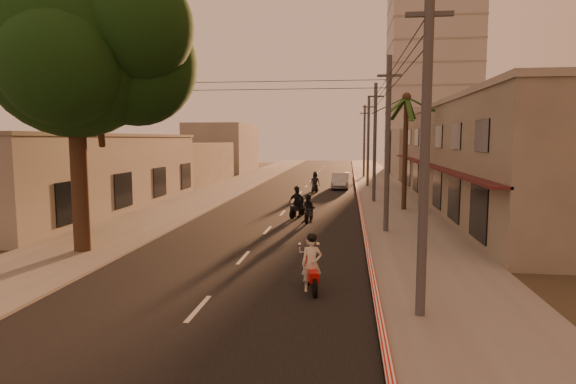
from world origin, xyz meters
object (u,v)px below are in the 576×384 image
Objects in this scene: palm_tree at (406,104)px; scooter_mid_b at (297,203)px; parked_car at (340,181)px; scooter_far_a at (315,183)px; scooter_mid_a at (309,209)px; scooter_red at (312,265)px; broadleaf_tree at (84,50)px.

palm_tree is 9.97m from scooter_mid_b.
palm_tree reaches higher than scooter_mid_b.
scooter_far_a is at bearing -122.37° from parked_car.
scooter_mid_a is at bearing -93.60° from parked_car.
parked_car is at bearing 93.35° from scooter_mid_a.
scooter_mid_a is (-1.12, 12.68, -0.07)m from scooter_red.
parked_car is at bearing 102.16° from scooter_mid_b.
parked_car is at bearing 107.64° from palm_tree.
scooter_red is 1.00× the size of scooter_far_a.
scooter_mid_a is 0.88× the size of scooter_mid_b.
palm_tree is at bearing -71.52° from scooter_far_a.
scooter_mid_a is 0.91× the size of scooter_far_a.
scooter_red is at bearing -77.14° from scooter_mid_a.
scooter_mid_a is 16.02m from scooter_far_a.
scooter_mid_a is at bearing 82.03° from scooter_red.
parked_car is at bearing 43.02° from scooter_far_a.
scooter_mid_b is (7.71, 10.29, -7.58)m from broadleaf_tree.
broadleaf_tree is 13.02m from scooter_red.
broadleaf_tree is 20.18m from palm_tree.
scooter_mid_b is 0.42× the size of parked_car.
broadleaf_tree is at bearing -106.96° from scooter_mid_b.
scooter_red is at bearing -105.24° from palm_tree.
broadleaf_tree reaches higher than scooter_mid_a.
scooter_mid_a is at bearing -43.11° from scooter_mid_b.
broadleaf_tree reaches higher than scooter_far_a.
scooter_mid_b is at bearing -96.86° from parked_car.
scooter_mid_b is 1.03× the size of scooter_far_a.
scooter_mid_b is at bearing 124.82° from scooter_mid_a.
broadleaf_tree is at bearing 143.99° from scooter_red.
scooter_mid_a is at bearing -101.13° from scooter_far_a.
palm_tree is (14.61, 13.86, -1.33)m from broadleaf_tree.
scooter_mid_b is at bearing -152.66° from palm_tree.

